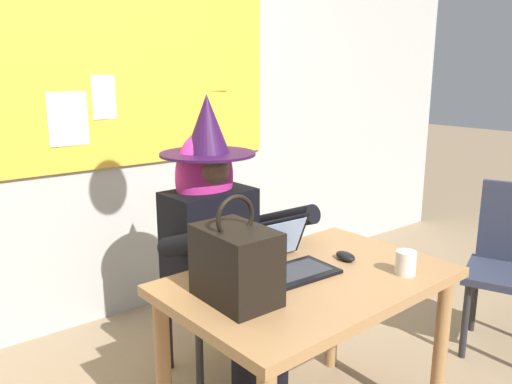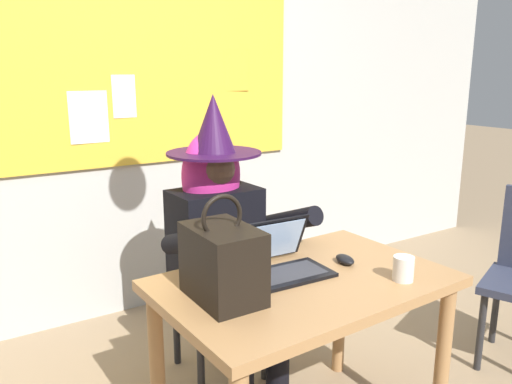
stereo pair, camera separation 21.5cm
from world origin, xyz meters
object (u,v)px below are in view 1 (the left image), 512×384
chair_at_desk (205,277)px  desk_main (310,301)px  coffee_mug (406,263)px  chair_extra_corner (511,258)px  person_costumed (217,230)px  laptop (286,260)px  computer_mouse (345,256)px  handbag (236,263)px

chair_at_desk → desk_main: bearing=6.9°
coffee_mug → chair_extra_corner: (1.09, 0.08, -0.26)m
person_costumed → chair_extra_corner: bearing=60.2°
laptop → chair_extra_corner: bearing=-7.2°
desk_main → chair_at_desk: chair_at_desk is taller
chair_at_desk → person_costumed: 0.31m
computer_mouse → handbag: size_ratio=0.28×
handbag → coffee_mug: (0.66, -0.23, -0.09)m
coffee_mug → chair_extra_corner: 1.12m
person_costumed → handbag: size_ratio=3.73×
coffee_mug → laptop: bearing=137.0°
laptop → computer_mouse: 0.29m
laptop → coffee_mug: (0.34, -0.32, 0.00)m
desk_main → handbag: handbag is taller
desk_main → chair_at_desk: size_ratio=1.28×
person_costumed → handbag: person_costumed is taller
chair_at_desk → person_costumed: (-0.00, -0.12, 0.28)m
person_costumed → laptop: size_ratio=4.09×
person_costumed → coffee_mug: 0.88m
handbag → laptop: bearing=16.4°
chair_extra_corner → laptop: bearing=-31.0°
desk_main → chair_extra_corner: (1.39, -0.14, -0.11)m
computer_mouse → chair_extra_corner: size_ratio=0.11×
person_costumed → chair_extra_corner: 1.62m
person_costumed → computer_mouse: size_ratio=13.54×
desk_main → chair_at_desk: bearing=92.3°
person_costumed → desk_main: bearing=0.7°
chair_at_desk → laptop: laptop is taller
person_costumed → computer_mouse: (0.27, -0.57, -0.03)m
laptop → computer_mouse: size_ratio=3.31×
computer_mouse → desk_main: bearing=-162.7°
person_costumed → chair_at_desk: bearing=175.7°
chair_at_desk → laptop: size_ratio=2.58×
handbag → desk_main: bearing=-2.0°
chair_at_desk → chair_extra_corner: size_ratio=0.97×
desk_main → handbag: bearing=178.0°
laptop → handbag: (-0.31, -0.09, 0.09)m
computer_mouse → coffee_mug: size_ratio=1.09×
desk_main → coffee_mug: 0.40m
person_costumed → laptop: bearing=-3.0°
coffee_mug → chair_extra_corner: bearing=4.2°
computer_mouse → coffee_mug: 0.26m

